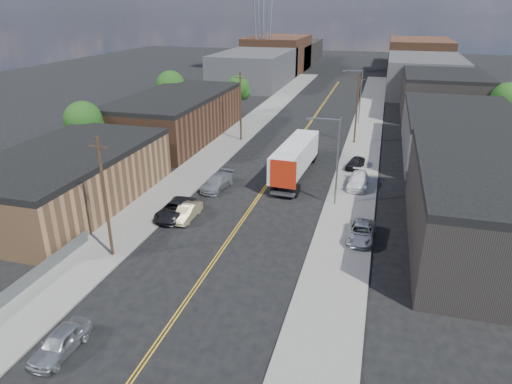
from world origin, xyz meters
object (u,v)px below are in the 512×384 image
Objects in this scene: semi_truck at (298,155)px; car_left_a at (60,342)px; car_right_lot_b at (358,181)px; car_right_lot_c at (355,163)px; car_left_b at (187,212)px; car_left_d at (217,182)px; car_right_lot_a at (361,232)px; car_left_c at (175,210)px.

semi_truck is 34.53m from car_left_a.
car_left_a is at bearing -99.29° from semi_truck.
car_right_lot_b is 6.39m from car_right_lot_c.
car_left_a is at bearing -88.69° from car_left_b.
car_right_lot_b is at bearing -16.97° from semi_truck.
car_left_d reaches higher than car_left_a.
car_left_a is 24.56m from car_right_lot_a.
semi_truck is 10.46m from car_left_d.
semi_truck is 17.48m from car_left_c.
car_left_a is at bearing -128.42° from car_right_lot_a.
car_left_b is at bearing -177.73° from car_right_lot_a.
car_right_lot_c is at bearing 53.27° from car_left_b.
car_right_lot_a is 12.33m from car_right_lot_b.
car_right_lot_a is at bearing -57.30° from semi_truck.
car_right_lot_c is at bearing 32.01° from semi_truck.
car_right_lot_c is at bearing 98.40° from car_right_lot_b.
car_left_d is at bearing -129.56° from car_right_lot_c.
car_left_c is 8.01m from car_left_d.
semi_truck is 3.24× the size of car_right_lot_b.
car_right_lot_a is at bearing 0.87° from car_left_b.
car_left_b is at bearing -139.32° from car_right_lot_b.
car_right_lot_a is (16.00, 18.63, 0.09)m from car_left_a.
car_left_a is 26.62m from car_left_d.
semi_truck is 16.98m from car_left_b.
car_right_lot_c reaches higher than car_left_a.
semi_truck is 4.18× the size of car_right_lot_c.
car_right_lot_a is 0.95× the size of car_right_lot_b.
car_left_d is 1.07× the size of car_right_lot_b.
car_left_a is 39.86m from car_right_lot_c.
car_right_lot_c is at bearing 97.83° from car_right_lot_a.
car_left_b is 0.80× the size of car_left_d.
car_left_c is 1.13× the size of car_right_lot_a.
car_right_lot_b is 1.29× the size of car_right_lot_c.
car_right_lot_b reaches higher than car_left_b.
car_left_a is 34.34m from car_right_lot_b.
car_right_lot_a is 18.72m from car_right_lot_c.
car_left_d is 1.38× the size of car_right_lot_c.
car_left_a is at bearing -83.41° from car_left_d.
car_left_a reaches higher than car_left_b.
semi_truck reaches higher than car_left_a.
car_right_lot_b is (15.10, 12.29, 0.17)m from car_left_b.
car_left_a is 0.89× the size of car_right_lot_a.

